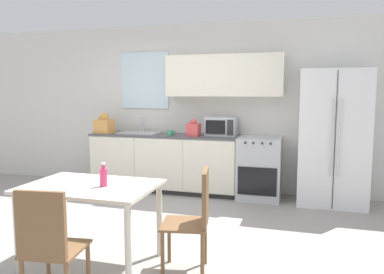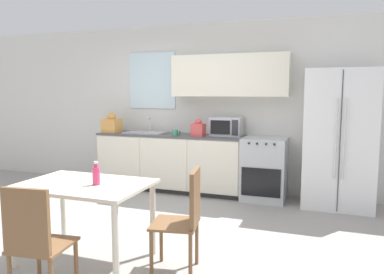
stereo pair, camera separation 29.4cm
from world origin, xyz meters
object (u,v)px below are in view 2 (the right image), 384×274
Objects in this scene: dining_chair_side at (186,214)px; drink_bottle at (96,175)px; dining_table at (85,194)px; coffee_mug at (175,133)px; microwave at (227,126)px; dining_chair_near at (35,238)px; refrigerator at (339,139)px; oven_range at (264,169)px.

drink_bottle is (-0.83, -0.12, 0.31)m from dining_chair_side.
coffee_mug is at bearing 92.33° from dining_table.
microwave is 0.51× the size of dining_chair_near.
drink_bottle is (-2.14, -2.65, -0.11)m from refrigerator.
coffee_mug reaches higher than oven_range.
coffee_mug reaches higher than dining_chair_side.
microwave reaches higher than coffee_mug.
drink_bottle reaches higher than dining_table.
refrigerator is 2.88m from dining_chair_side.
oven_range is at bearing 7.33° from coffee_mug.
oven_range is 7.07× the size of coffee_mug.
refrigerator is 4.02× the size of microwave.
oven_range and dining_chair_side have the same top height.
dining_table is at bearing 86.19° from dining_chair_side.
oven_range reaches higher than dining_table.
dining_chair_near is at bearing -86.05° from coffee_mug.
microwave is (-0.62, 0.11, 0.61)m from oven_range.
dining_table is at bearing -115.33° from oven_range.
microwave is at bearing -3.12° from dining_chair_side.
dining_chair_near is 4.30× the size of drink_bottle.
dining_table is at bearing -130.82° from refrigerator.
coffee_mug is (-1.36, -0.17, 0.51)m from oven_range.
drink_bottle is (0.14, -0.01, 0.19)m from dining_table.
microwave is 0.51× the size of dining_chair_side.
oven_range is at bearing 178.77° from refrigerator.
oven_range is 4.30× the size of drink_bottle.
coffee_mug reaches higher than dining_chair_near.
refrigerator reaches higher than microwave.
oven_range is at bearing -16.57° from dining_chair_side.
drink_bottle reaches higher than dining_chair_side.
dining_table is (-0.64, -2.77, -0.42)m from microwave.
dining_chair_side reaches higher than dining_table.
microwave is 3.63m from dining_chair_near.
dining_table is at bearing 174.97° from drink_bottle.
dining_chair_side is at bearing -117.33° from refrigerator.
dining_table is 0.80m from dining_chair_near.
refrigerator is (1.02, -0.02, 0.49)m from oven_range.
microwave is 2.87m from dining_table.
refrigerator is at bearing 51.13° from drink_bottle.
oven_range and dining_chair_near have the same top height.
refrigerator reaches higher than dining_table.
refrigerator is at bearing -1.23° from oven_range.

